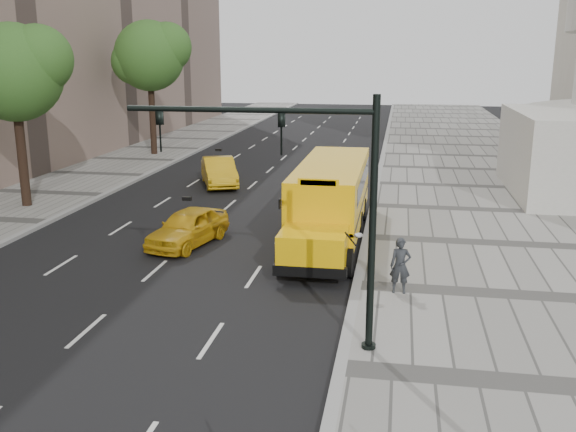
% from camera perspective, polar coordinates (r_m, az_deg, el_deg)
% --- Properties ---
extents(ground, '(140.00, 140.00, 0.00)m').
position_cam_1_polar(ground, '(26.90, -5.89, -1.53)').
color(ground, black).
rests_on(ground, ground).
extents(sidewalk_museum, '(12.00, 140.00, 0.15)m').
position_cam_1_polar(sidewalk_museum, '(26.36, 20.12, -2.51)').
color(sidewalk_museum, gray).
rests_on(sidewalk_museum, ground).
extents(curb_museum, '(0.30, 140.00, 0.15)m').
position_cam_1_polar(curb_museum, '(25.94, 6.98, -1.99)').
color(curb_museum, gray).
rests_on(curb_museum, ground).
extents(curb_far, '(0.30, 140.00, 0.15)m').
position_cam_1_polar(curb_far, '(30.02, -20.76, -0.58)').
color(curb_far, gray).
rests_on(curb_far, ground).
extents(tree_b, '(5.08, 4.51, 8.69)m').
position_cam_1_polar(tree_b, '(32.69, -23.10, 11.72)').
color(tree_b, black).
rests_on(tree_b, ground).
extents(tree_c, '(5.54, 4.93, 9.57)m').
position_cam_1_polar(tree_c, '(47.53, -12.12, 13.80)').
color(tree_c, black).
rests_on(tree_c, ground).
extents(school_bus, '(2.96, 11.56, 3.19)m').
position_cam_1_polar(school_bus, '(25.99, 3.83, 1.96)').
color(school_bus, '#FBB906').
rests_on(school_bus, ground).
extents(taxi_near, '(2.64, 4.50, 1.44)m').
position_cam_1_polar(taxi_near, '(25.26, -8.88, -0.98)').
color(taxi_near, gold).
rests_on(taxi_near, ground).
extents(taxi_far, '(3.34, 5.05, 1.57)m').
position_cam_1_polar(taxi_far, '(36.53, -6.14, 3.94)').
color(taxi_far, gold).
rests_on(taxi_far, ground).
extents(pedestrian, '(0.65, 0.44, 1.73)m').
position_cam_1_polar(pedestrian, '(19.87, 9.95, -4.37)').
color(pedestrian, '#282B2F').
rests_on(pedestrian, sidewalk_museum).
extents(traffic_signal, '(6.18, 0.36, 6.40)m').
position_cam_1_polar(traffic_signal, '(15.32, 2.35, 2.19)').
color(traffic_signal, black).
rests_on(traffic_signal, ground).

